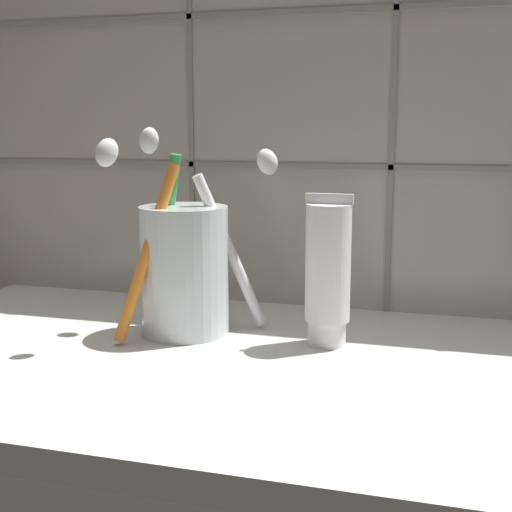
# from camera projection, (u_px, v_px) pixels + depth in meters

# --- Properties ---
(sink_counter) EXTENTS (0.77, 0.35, 0.02)m
(sink_counter) POSITION_uv_depth(u_px,v_px,m) (334.00, 380.00, 0.52)
(sink_counter) COLOR silver
(sink_counter) RESTS_ON ground
(tile_wall_backsplash) EXTENTS (0.87, 0.02, 0.41)m
(tile_wall_backsplash) POSITION_uv_depth(u_px,v_px,m) (372.00, 112.00, 0.65)
(tile_wall_backsplash) COLOR #B7B2A8
(tile_wall_backsplash) RESTS_ON ground
(toothbrush_cup) EXTENTS (0.13, 0.11, 0.17)m
(toothbrush_cup) POSITION_uv_depth(u_px,v_px,m) (184.00, 267.00, 0.59)
(toothbrush_cup) COLOR silver
(toothbrush_cup) RESTS_ON sink_counter
(toothpaste_tube) EXTENTS (0.04, 0.04, 0.12)m
(toothpaste_tube) POSITION_uv_depth(u_px,v_px,m) (328.00, 272.00, 0.56)
(toothpaste_tube) COLOR white
(toothpaste_tube) RESTS_ON sink_counter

